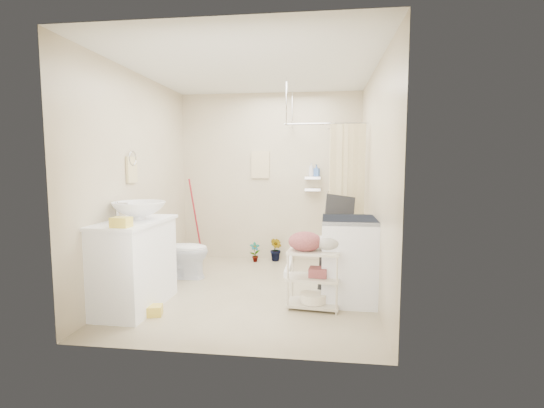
% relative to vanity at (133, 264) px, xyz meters
% --- Properties ---
extents(floor, '(3.20, 3.20, 0.00)m').
position_rel_vanity_xyz_m(floor, '(1.16, 0.68, -0.46)').
color(floor, tan).
rests_on(floor, ground).
extents(ceiling, '(2.80, 3.20, 0.04)m').
position_rel_vanity_xyz_m(ceiling, '(1.16, 0.68, 2.14)').
color(ceiling, silver).
rests_on(ceiling, ground).
extents(wall_back, '(2.80, 0.04, 2.60)m').
position_rel_vanity_xyz_m(wall_back, '(1.16, 2.28, 0.84)').
color(wall_back, beige).
rests_on(wall_back, ground).
extents(wall_front, '(2.80, 0.04, 2.60)m').
position_rel_vanity_xyz_m(wall_front, '(1.16, -0.92, 0.84)').
color(wall_front, beige).
rests_on(wall_front, ground).
extents(wall_left, '(0.04, 3.20, 2.60)m').
position_rel_vanity_xyz_m(wall_left, '(-0.24, 0.68, 0.84)').
color(wall_left, beige).
rests_on(wall_left, ground).
extents(wall_right, '(0.04, 3.20, 2.60)m').
position_rel_vanity_xyz_m(wall_right, '(2.56, 0.68, 0.84)').
color(wall_right, beige).
rests_on(wall_right, ground).
extents(vanity, '(0.62, 1.07, 0.93)m').
position_rel_vanity_xyz_m(vanity, '(0.00, 0.00, 0.00)').
color(vanity, white).
rests_on(vanity, ground).
extents(sink, '(0.59, 0.59, 0.19)m').
position_rel_vanity_xyz_m(sink, '(0.05, 0.08, 0.56)').
color(sink, white).
rests_on(sink, vanity).
extents(counter_basket, '(0.18, 0.14, 0.09)m').
position_rel_vanity_xyz_m(counter_basket, '(0.11, -0.42, 0.51)').
color(counter_basket, '#EAD24C').
rests_on(counter_basket, vanity).
extents(floor_basket, '(0.30, 0.26, 0.14)m').
position_rel_vanity_xyz_m(floor_basket, '(0.30, -0.21, -0.39)').
color(floor_basket, yellow).
rests_on(floor_basket, ground).
extents(toilet, '(0.74, 0.45, 0.73)m').
position_rel_vanity_xyz_m(toilet, '(0.12, 1.10, -0.10)').
color(toilet, white).
rests_on(toilet, ground).
extents(mop, '(0.15, 0.15, 1.27)m').
position_rel_vanity_xyz_m(mop, '(-0.05, 2.10, 0.17)').
color(mop, maroon).
rests_on(mop, ground).
extents(potted_plant_a, '(0.19, 0.16, 0.30)m').
position_rel_vanity_xyz_m(potted_plant_a, '(0.95, 2.05, -0.31)').
color(potted_plant_a, brown).
rests_on(potted_plant_a, ground).
extents(potted_plant_b, '(0.26, 0.26, 0.37)m').
position_rel_vanity_xyz_m(potted_plant_b, '(1.28, 2.13, -0.28)').
color(potted_plant_b, brown).
rests_on(potted_plant_b, ground).
extents(hanging_towel, '(0.28, 0.03, 0.42)m').
position_rel_vanity_xyz_m(hanging_towel, '(1.01, 2.26, 1.04)').
color(hanging_towel, beige).
rests_on(hanging_towel, wall_back).
extents(towel_ring, '(0.04, 0.22, 0.34)m').
position_rel_vanity_xyz_m(towel_ring, '(-0.22, 0.48, 1.01)').
color(towel_ring, beige).
rests_on(towel_ring, wall_left).
extents(tp_holder, '(0.08, 0.12, 0.14)m').
position_rel_vanity_xyz_m(tp_holder, '(-0.20, 0.73, 0.26)').
color(tp_holder, white).
rests_on(tp_holder, wall_left).
extents(shower, '(1.10, 1.10, 2.10)m').
position_rel_vanity_xyz_m(shower, '(2.01, 1.73, 0.59)').
color(shower, white).
rests_on(shower, ground).
extents(shampoo_bottle_a, '(0.10, 0.10, 0.21)m').
position_rel_vanity_xyz_m(shampoo_bottle_a, '(1.81, 2.20, 0.96)').
color(shampoo_bottle_a, silver).
rests_on(shampoo_bottle_a, shower).
extents(shampoo_bottle_b, '(0.10, 0.10, 0.18)m').
position_rel_vanity_xyz_m(shampoo_bottle_b, '(1.88, 2.22, 0.95)').
color(shampoo_bottle_b, '#3F69B9').
rests_on(shampoo_bottle_b, shower).
extents(washing_machine, '(0.64, 0.66, 0.93)m').
position_rel_vanity_xyz_m(washing_machine, '(2.30, 0.49, -0.00)').
color(washing_machine, white).
rests_on(washing_machine, ground).
extents(laundry_rack, '(0.57, 0.37, 0.74)m').
position_rel_vanity_xyz_m(laundry_rack, '(1.90, 0.21, -0.09)').
color(laundry_rack, beige).
rests_on(laundry_rack, ground).
extents(ironing_board, '(0.35, 0.15, 1.20)m').
position_rel_vanity_xyz_m(ironing_board, '(2.15, 0.69, 0.13)').
color(ironing_board, black).
rests_on(ironing_board, ground).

